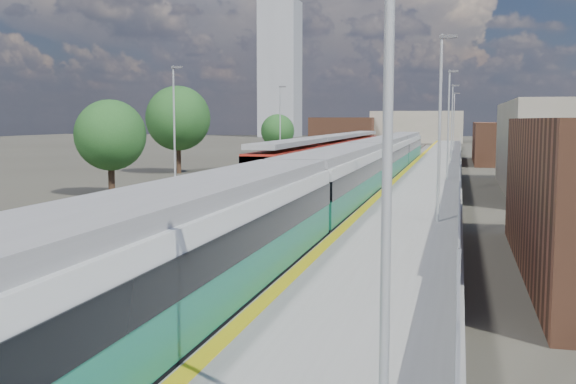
% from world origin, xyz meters
% --- Properties ---
extents(ground, '(320.00, 320.00, 0.00)m').
position_xyz_m(ground, '(0.00, 50.00, 0.00)').
color(ground, '#47443A').
rests_on(ground, ground).
extents(ballast_bed, '(10.50, 155.00, 0.06)m').
position_xyz_m(ballast_bed, '(-2.25, 52.50, 0.03)').
color(ballast_bed, '#565451').
rests_on(ballast_bed, ground).
extents(tracks, '(8.96, 160.00, 0.17)m').
position_xyz_m(tracks, '(-1.65, 54.18, 0.11)').
color(tracks, '#4C3323').
rests_on(tracks, ground).
extents(platform_right, '(4.70, 155.00, 8.52)m').
position_xyz_m(platform_right, '(5.28, 52.49, 0.54)').
color(platform_right, slate).
rests_on(platform_right, ground).
extents(platform_left, '(4.30, 155.00, 8.52)m').
position_xyz_m(platform_left, '(-9.05, 52.49, 0.52)').
color(platform_left, slate).
rests_on(platform_left, ground).
extents(buildings, '(72.00, 185.50, 40.00)m').
position_xyz_m(buildings, '(-18.12, 138.60, 10.70)').
color(buildings, brown).
rests_on(buildings, ground).
extents(green_train, '(2.79, 77.61, 3.07)m').
position_xyz_m(green_train, '(1.50, 37.44, 2.16)').
color(green_train, black).
rests_on(green_train, ground).
extents(red_train, '(2.68, 54.50, 3.39)m').
position_xyz_m(red_train, '(-5.50, 64.05, 2.00)').
color(red_train, black).
rests_on(red_train, ground).
extents(tree_a, '(4.80, 4.80, 6.51)m').
position_xyz_m(tree_a, '(-15.51, 35.44, 4.09)').
color(tree_a, '#382619').
rests_on(tree_a, ground).
extents(tree_b, '(6.16, 6.16, 8.35)m').
position_xyz_m(tree_b, '(-18.71, 54.16, 5.26)').
color(tree_b, '#382619').
rests_on(tree_b, ground).
extents(tree_c, '(4.32, 4.32, 5.85)m').
position_xyz_m(tree_c, '(-15.41, 78.22, 3.68)').
color(tree_c, '#382619').
rests_on(tree_c, ground).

